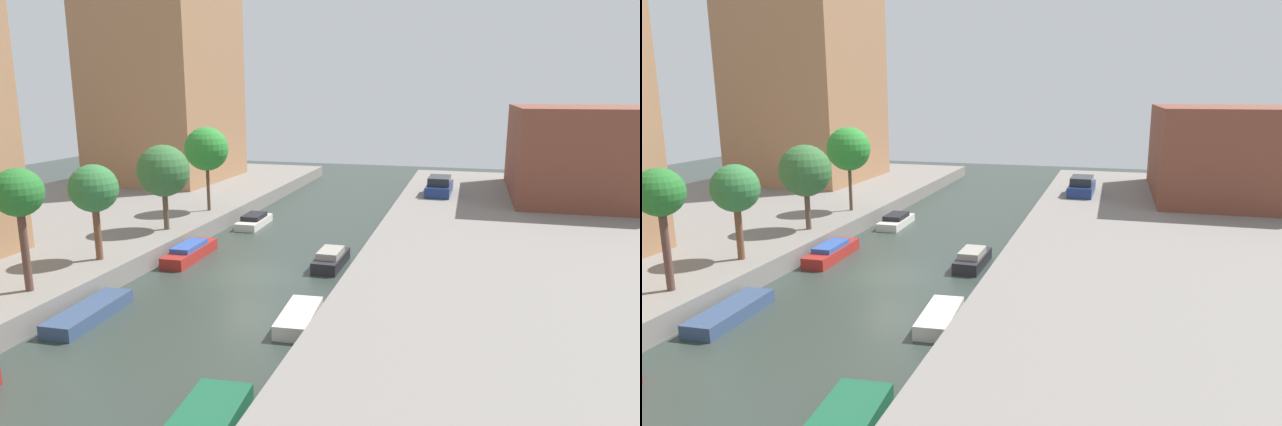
% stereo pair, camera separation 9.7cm
% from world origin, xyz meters
% --- Properties ---
extents(ground_plane, '(84.00, 84.00, 0.00)m').
position_xyz_m(ground_plane, '(0.00, 0.00, 0.00)').
color(ground_plane, '#2D3833').
extents(quay_right, '(20.00, 64.00, 1.00)m').
position_xyz_m(quay_right, '(15.00, 0.00, 0.50)').
color(quay_right, gray).
rests_on(quay_right, ground_plane).
extents(apartment_tower_far, '(10.00, 11.38, 25.05)m').
position_xyz_m(apartment_tower_far, '(-16.00, 20.28, 13.53)').
color(apartment_tower_far, '#9E704C').
rests_on(apartment_tower_far, quay_left).
extents(low_block_right, '(10.00, 14.34, 6.62)m').
position_xyz_m(low_block_right, '(18.00, 20.95, 4.31)').
color(low_block_right, brown).
rests_on(low_block_right, quay_right).
extents(street_tree_2, '(1.87, 1.87, 4.88)m').
position_xyz_m(street_tree_2, '(-6.52, -6.71, 4.84)').
color(street_tree_2, brown).
rests_on(street_tree_2, quay_left).
extents(street_tree_3, '(2.20, 2.20, 4.47)m').
position_xyz_m(street_tree_3, '(-6.52, -2.40, 4.32)').
color(street_tree_3, brown).
rests_on(street_tree_3, quay_left).
extents(street_tree_4, '(2.91, 2.91, 4.82)m').
position_xyz_m(street_tree_4, '(-6.52, 3.55, 4.35)').
color(street_tree_4, brown).
rests_on(street_tree_4, quay_left).
extents(street_tree_5, '(2.83, 2.83, 5.48)m').
position_xyz_m(street_tree_5, '(-6.52, 8.85, 5.05)').
color(street_tree_5, brown).
rests_on(street_tree_5, quay_left).
extents(parked_car, '(1.92, 4.83, 1.39)m').
position_xyz_m(parked_car, '(7.82, 18.94, 1.58)').
color(parked_car, navy).
rests_on(parked_car, quay_right).
extents(moored_boat_left_2, '(1.45, 4.16, 0.54)m').
position_xyz_m(moored_boat_left_2, '(-4.00, -6.52, 0.27)').
color(moored_boat_left_2, '#33476B').
rests_on(moored_boat_left_2, ground_plane).
extents(moored_boat_left_3, '(1.33, 4.34, 0.84)m').
position_xyz_m(moored_boat_left_3, '(-4.08, 1.66, 0.37)').
color(moored_boat_left_3, maroon).
rests_on(moored_boat_left_3, ground_plane).
extents(moored_boat_left_4, '(1.49, 3.63, 0.79)m').
position_xyz_m(moored_boat_left_4, '(-3.58, 9.40, 0.33)').
color(moored_boat_left_4, beige).
rests_on(moored_boat_left_4, ground_plane).
extents(moored_boat_right_1, '(1.84, 3.62, 0.50)m').
position_xyz_m(moored_boat_right_1, '(3.68, -11.96, 0.25)').
color(moored_boat_right_1, '#195638').
rests_on(moored_boat_right_1, ground_plane).
extents(moored_boat_right_2, '(1.47, 3.28, 0.56)m').
position_xyz_m(moored_boat_right_2, '(4.03, -4.83, 0.28)').
color(moored_boat_right_2, beige).
rests_on(moored_boat_right_2, ground_plane).
extents(moored_boat_right_3, '(1.26, 3.31, 0.92)m').
position_xyz_m(moored_boat_right_3, '(3.45, 2.38, 0.39)').
color(moored_boat_right_3, '#232328').
rests_on(moored_boat_right_3, ground_plane).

